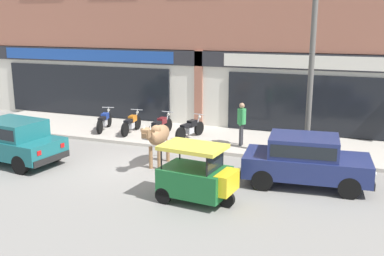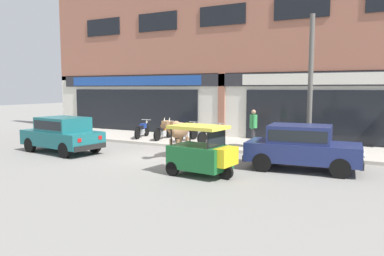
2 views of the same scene
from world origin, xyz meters
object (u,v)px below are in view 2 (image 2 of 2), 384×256
auto_rickshaw (202,154)px  motorcycle_2 (187,133)px  cow (178,131)px  utility_pole (310,86)px  car_1 (62,133)px  motorcycle_0 (142,130)px  motorcycle_3 (211,134)px  car_0 (302,145)px  motorcycle_1 (163,131)px  pedestrian (253,124)px

auto_rickshaw → motorcycle_2: auto_rickshaw is taller
cow → utility_pole: 5.23m
car_1 → motorcycle_2: bearing=55.1°
motorcycle_0 → utility_pole: bearing=-7.0°
motorcycle_2 → motorcycle_3: bearing=0.3°
car_1 → motorcycle_0: car_1 is taller
car_0 → car_1: 9.42m
motorcycle_0 → cow: bearing=-38.4°
car_0 → auto_rickshaw: size_ratio=1.82×
car_0 → motorcycle_3: (-4.82, 3.35, -0.30)m
car_0 → car_1: (-9.33, -1.30, 0.00)m
motorcycle_1 → motorcycle_0: bearing=179.0°
cow → motorcycle_1: cow is taller
motorcycle_0 → auto_rickshaw: bearing=-41.7°
pedestrian → motorcycle_0: bearing=177.5°
car_1 → motorcycle_1: car_1 is taller
utility_pole → motorcycle_1: bearing=171.9°
motorcycle_3 → utility_pole: utility_pole is taller
motorcycle_0 → utility_pole: (8.46, -1.04, 2.22)m
motorcycle_1 → motorcycle_3: bearing=1.2°
pedestrian → utility_pole: 3.04m
cow → motorcycle_3: (-0.14, 3.21, -0.49)m
car_0 → auto_rickshaw: (-2.46, -2.23, -0.15)m
motorcycle_0 → motorcycle_1: same height
car_0 → pedestrian: size_ratio=2.33×
motorcycle_0 → motorcycle_2: 2.59m
motorcycle_3 → pedestrian: (2.14, -0.29, 0.60)m
cow → car_1: bearing=-162.8°
cow → motorcycle_2: size_ratio=1.19×
car_0 → motorcycle_0: (-8.68, 3.32, -0.30)m
pedestrian → utility_pole: size_ratio=0.31×
motorcycle_3 → utility_pole: 5.21m
motorcycle_0 → motorcycle_2: same height
car_1 → utility_pole: utility_pole is taller
motorcycle_0 → motorcycle_2: bearing=0.6°
motorcycle_1 → motorcycle_2: same height
cow → pedestrian: size_ratio=1.35×
auto_rickshaw → motorcycle_2: bearing=123.1°
auto_rickshaw → pedestrian: bearing=92.4°
motorcycle_2 → pedestrian: 3.48m
auto_rickshaw → car_0: bearing=42.2°
motorcycle_0 → car_0: bearing=-20.9°
motorcycle_3 → utility_pole: (4.59, -1.08, 2.22)m
car_0 → motorcycle_3: size_ratio=2.09×
car_1 → pedestrian: pedestrian is taller
cow → utility_pole: size_ratio=0.41×
motorcycle_0 → motorcycle_3: same height
cow → car_0: bearing=-1.7°
cow → utility_pole: bearing=25.6°
car_1 → motorcycle_3: bearing=45.8°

